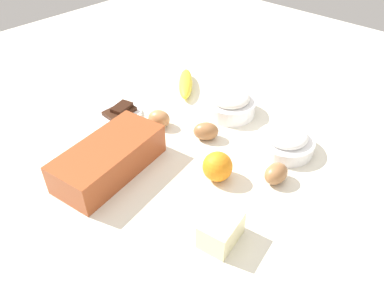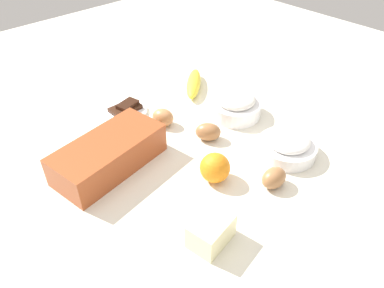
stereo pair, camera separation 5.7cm
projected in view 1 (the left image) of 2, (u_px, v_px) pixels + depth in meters
name	position (u px, v px, depth m)	size (l,w,h in m)	color
ground_plane	(192.00, 159.00, 0.98)	(2.40, 2.40, 0.02)	silver
loaf_pan	(109.00, 158.00, 0.90)	(0.30, 0.17, 0.08)	#9E4723
flour_bowl	(230.00, 103.00, 1.11)	(0.15, 0.15, 0.08)	white
sugar_bowl	(285.00, 141.00, 0.98)	(0.15, 0.15, 0.07)	white
banana	(186.00, 83.00, 1.24)	(0.19, 0.04, 0.04)	yellow
orange_fruit	(218.00, 167.00, 0.89)	(0.07, 0.07, 0.07)	orange
butter_block	(221.00, 230.00, 0.75)	(0.09, 0.06, 0.06)	#F4EDB2
egg_near_butter	(159.00, 119.00, 1.06)	(0.05, 0.05, 0.06)	#B97D4C
egg_beside_bowl	(206.00, 131.00, 1.02)	(0.05, 0.05, 0.07)	#9E6A40
egg_loose	(276.00, 174.00, 0.88)	(0.05, 0.05, 0.07)	#9D693F
chocolate_plate	(120.00, 113.00, 1.11)	(0.13, 0.13, 0.03)	white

